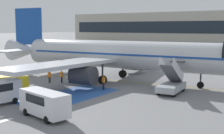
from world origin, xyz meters
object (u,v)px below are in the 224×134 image
at_px(terminal_building, 210,29).
at_px(fuel_tanker, 148,55).
at_px(ground_crew_3, 62,76).
at_px(ground_crew_2, 50,76).
at_px(airliner, 119,55).
at_px(boarding_stairs_forward, 171,84).
at_px(service_van_3, 44,102).
at_px(ground_crew_0, 70,76).
at_px(ground_crew_1, 103,81).
at_px(service_van_1, 4,82).

bearing_deg(terminal_building, fuel_tanker, -84.75).
bearing_deg(ground_crew_3, ground_crew_2, 50.82).
xyz_separation_m(airliner, ground_crew_3, (-5.55, -5.72, -2.69)).
xyz_separation_m(boarding_stairs_forward, service_van_3, (-4.93, -15.06, 0.31)).
bearing_deg(ground_crew_0, ground_crew_1, 129.82).
distance_m(airliner, ground_crew_2, 9.97).
relative_size(airliner, ground_crew_2, 24.79).
bearing_deg(ground_crew_2, service_van_1, -125.64).
bearing_deg(ground_crew_1, ground_crew_2, -159.19).
height_order(boarding_stairs_forward, service_van_1, boarding_stairs_forward).
distance_m(airliner, service_van_3, 19.34).
xyz_separation_m(service_van_1, terminal_building, (-5.33, 99.71, 5.72)).
xyz_separation_m(ground_crew_1, ground_crew_3, (-7.46, 0.64, -0.05)).
bearing_deg(fuel_tanker, airliner, 19.05).
bearing_deg(ground_crew_3, fuel_tanker, -70.10).
relative_size(service_van_3, ground_crew_3, 3.16).
height_order(boarding_stairs_forward, ground_crew_1, boarding_stairs_forward).
xyz_separation_m(service_van_1, ground_crew_1, (9.66, 6.99, -0.01)).
relative_size(ground_crew_0, ground_crew_1, 0.89).
height_order(ground_crew_2, ground_crew_3, ground_crew_3).
bearing_deg(ground_crew_0, boarding_stairs_forward, 146.53).
relative_size(service_van_1, ground_crew_0, 3.51).
height_order(ground_crew_0, ground_crew_2, ground_crew_2).
xyz_separation_m(service_van_3, ground_crew_2, (-11.48, 12.00, -0.39)).
bearing_deg(fuel_tanker, service_van_3, 17.42).
bearing_deg(boarding_stairs_forward, ground_crew_0, -178.85).
xyz_separation_m(boarding_stairs_forward, ground_crew_2, (-16.41, -3.06, -0.09)).
height_order(boarding_stairs_forward, ground_crew_2, boarding_stairs_forward).
bearing_deg(fuel_tanker, ground_crew_3, 5.00).
relative_size(service_van_3, ground_crew_1, 3.03).
bearing_deg(boarding_stairs_forward, ground_crew_2, -174.88).
distance_m(fuel_tanker, ground_crew_2, 29.78).
xyz_separation_m(boarding_stairs_forward, ground_crew_0, (-14.05, -1.63, -0.11)).
bearing_deg(terminal_building, ground_crew_2, -86.20).
bearing_deg(ground_crew_0, terminal_building, -124.74).
relative_size(boarding_stairs_forward, ground_crew_2, 3.27).
bearing_deg(ground_crew_1, service_van_1, -125.16).
height_order(service_van_3, ground_crew_1, service_van_3).
bearing_deg(service_van_3, boarding_stairs_forward, -6.31).
xyz_separation_m(ground_crew_2, terminal_building, (-6.18, 93.00, 5.84)).
xyz_separation_m(service_van_3, ground_crew_1, (-2.67, 12.29, -0.29)).
bearing_deg(service_van_1, terminal_building, 127.49).
xyz_separation_m(ground_crew_0, terminal_building, (-8.54, 91.57, 5.87)).
height_order(service_van_3, terminal_building, terminal_building).
distance_m(service_van_1, ground_crew_3, 7.94).
xyz_separation_m(airliner, ground_crew_0, (-4.55, -5.21, -2.77)).
height_order(boarding_stairs_forward, fuel_tanker, boarding_stairs_forward).
bearing_deg(ground_crew_2, ground_crew_3, 5.90).
xyz_separation_m(ground_crew_0, ground_crew_3, (-1.01, -0.51, 0.08)).
xyz_separation_m(airliner, ground_crew_1, (1.90, -6.36, -2.64)).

